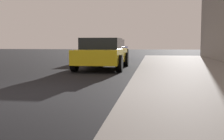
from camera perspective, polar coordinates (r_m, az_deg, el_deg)
The scene contains 3 objects.
ground_plane at distance 6.35m, azimuth -16.20°, elevation -4.87°, with size 80.00×80.00×0.00m, color black.
car_yellow at distance 12.32m, azimuth -1.85°, elevation 3.21°, with size 1.92×4.08×1.27m.
car_blue at distance 18.78m, azimuth -0.16°, elevation 3.95°, with size 1.95×4.02×1.27m.
Camera 1 is at (2.58, -5.70, 1.10)m, focal length 47.78 mm.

